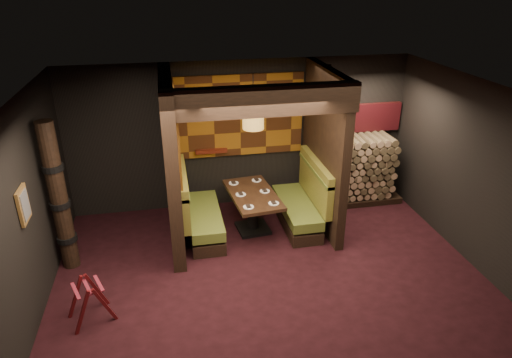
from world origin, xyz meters
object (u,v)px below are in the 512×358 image
(luggage_rack, at_px, (90,299))
(totem_column, at_px, (59,199))
(dining_table, at_px, (253,205))
(pendant_lamp, at_px, (253,115))
(booth_bench_right, at_px, (302,204))
(booth_bench_left, at_px, (199,214))
(firewood_stack, at_px, (358,169))

(luggage_rack, bearing_deg, totem_column, 109.61)
(dining_table, distance_m, pendant_lamp, 1.66)
(totem_column, bearing_deg, booth_bench_right, 7.86)
(dining_table, height_order, luggage_rack, dining_table)
(booth_bench_right, relative_size, pendant_lamp, 1.77)
(booth_bench_left, relative_size, firewood_stack, 0.92)
(booth_bench_left, distance_m, booth_bench_right, 1.89)
(totem_column, bearing_deg, booth_bench_left, 14.75)
(dining_table, bearing_deg, pendant_lamp, -90.00)
(luggage_rack, xyz_separation_m, firewood_stack, (4.85, 2.60, 0.36))
(booth_bench_left, distance_m, totem_column, 2.30)
(totem_column, height_order, firewood_stack, totem_column)
(pendant_lamp, bearing_deg, booth_bench_left, 174.04)
(dining_table, bearing_deg, totem_column, -170.71)
(totem_column, distance_m, firewood_stack, 5.50)
(dining_table, relative_size, firewood_stack, 0.85)
(pendant_lamp, height_order, totem_column, pendant_lamp)
(luggage_rack, bearing_deg, booth_bench_right, 28.51)
(booth_bench_right, distance_m, luggage_rack, 3.98)
(pendant_lamp, distance_m, totem_column, 3.24)
(dining_table, relative_size, pendant_lamp, 1.63)
(booth_bench_left, relative_size, totem_column, 0.67)
(dining_table, height_order, totem_column, totem_column)
(dining_table, bearing_deg, luggage_rack, -144.26)
(booth_bench_left, xyz_separation_m, dining_table, (0.96, -0.05, 0.11))
(luggage_rack, height_order, totem_column, totem_column)
(booth_bench_right, height_order, luggage_rack, booth_bench_right)
(dining_table, xyz_separation_m, pendant_lamp, (0.00, -0.05, 1.66))
(booth_bench_left, bearing_deg, pendant_lamp, -5.96)
(booth_bench_left, height_order, pendant_lamp, pendant_lamp)
(booth_bench_left, xyz_separation_m, booth_bench_right, (1.89, 0.00, 0.00))
(pendant_lamp, distance_m, firewood_stack, 2.84)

